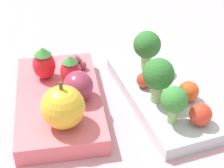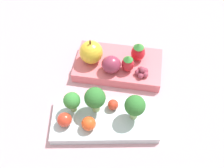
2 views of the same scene
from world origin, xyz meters
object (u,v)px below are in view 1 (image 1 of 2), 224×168
cherry_tomato_1 (188,91)px  strawberry_0 (44,63)px  broccoli_floret_1 (147,46)px  bento_box_fruit (59,101)px  cherry_tomato_2 (144,80)px  bento_box_savoury (163,95)px  cherry_tomato_0 (201,114)px  apple (63,107)px  grape_cluster (76,64)px  broccoli_floret_0 (158,76)px  strawberry_1 (71,70)px  broccoli_floret_2 (174,101)px  plum (79,87)px

cherry_tomato_1 → strawberry_0: size_ratio=0.57×
broccoli_floret_1 → strawberry_0: bearing=-93.7°
bento_box_fruit → cherry_tomato_2: 0.12m
bento_box_savoury → cherry_tomato_0: size_ratio=7.59×
bento_box_savoury → strawberry_0: size_ratio=4.40×
bento_box_savoury → cherry_tomato_0: cherry_tomato_0 is taller
apple → grape_cluster: bearing=161.8°
broccoli_floret_0 → cherry_tomato_2: bearing=-171.5°
cherry_tomato_0 → cherry_tomato_1: (-0.05, 0.01, -0.00)m
broccoli_floret_0 → apple: (0.02, -0.12, -0.01)m
strawberry_1 → cherry_tomato_2: bearing=73.6°
broccoli_floret_2 → cherry_tomato_2: 0.08m
broccoli_floret_0 → apple: apple is taller
strawberry_1 → grape_cluster: bearing=157.7°
bento_box_fruit → cherry_tomato_0: cherry_tomato_0 is taller
bento_box_savoury → apple: 0.15m
strawberry_0 → grape_cluster: strawberry_0 is taller
bento_box_fruit → broccoli_floret_2: bearing=55.7°
apple → plum: bearing=147.0°
plum → bento_box_fruit: bearing=-127.2°
broccoli_floret_0 → cherry_tomato_1: bearing=75.7°
cherry_tomato_0 → cherry_tomato_1: 0.05m
cherry_tomato_2 → strawberry_0: 0.14m
plum → apple: bearing=-33.0°
cherry_tomato_0 → strawberry_1: size_ratio=0.65×
broccoli_floret_0 → grape_cluster: broccoli_floret_0 is taller
apple → cherry_tomato_2: bearing=113.9°
strawberry_0 → strawberry_1: bearing=55.3°
broccoli_floret_0 → grape_cluster: 0.13m
broccoli_floret_2 → grape_cluster: size_ratio=1.65×
strawberry_1 → grape_cluster: 0.04m
cherry_tomato_2 → strawberry_1: (-0.03, -0.09, 0.02)m
cherry_tomato_2 → apple: size_ratio=0.35×
plum → grape_cluster: size_ratio=1.38×
bento_box_savoury → cherry_tomato_1: (0.03, 0.02, 0.02)m
cherry_tomato_1 → plum: (-0.03, -0.13, 0.01)m
cherry_tomato_1 → apple: size_ratio=0.45×
bento_box_savoury → strawberry_1: strawberry_1 is taller
broccoli_floret_2 → cherry_tomato_0: 0.04m
cherry_tomato_1 → cherry_tomato_2: size_ratio=1.28×
broccoli_floret_2 → cherry_tomato_1: bearing=132.6°
broccoli_floret_0 → cherry_tomato_2: (-0.03, -0.00, -0.03)m
strawberry_0 → grape_cluster: size_ratio=1.58×
bento_box_savoury → broccoli_floret_0: (0.02, -0.02, 0.05)m
cherry_tomato_2 → strawberry_0: strawberry_0 is taller
broccoli_floret_1 → plum: bearing=-64.6°
plum → strawberry_0: bearing=-150.3°
grape_cluster → bento_box_fruit: bearing=-33.8°
broccoli_floret_0 → plum: bearing=-102.9°
plum → grape_cluster: bearing=172.1°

